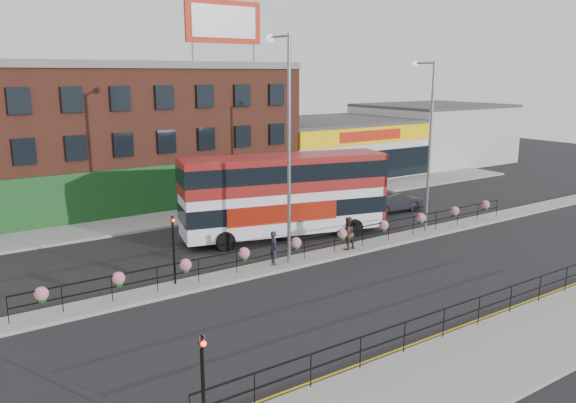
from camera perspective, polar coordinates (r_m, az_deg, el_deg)
ground at (r=30.01m, az=3.22°, el=-5.72°), size 120.00×120.00×0.00m
south_pavement at (r=22.38m, az=22.66°, el=-13.26°), size 60.00×4.00×0.15m
north_pavement at (r=39.82m, az=-7.27°, el=-1.01°), size 60.00×4.00×0.15m
median at (r=29.98m, az=3.22°, el=-5.58°), size 60.00×1.60×0.15m
yellow_line_inner at (r=23.58m, az=17.92°, el=-11.68°), size 60.00×0.10×0.01m
yellow_line_outer at (r=23.48m, az=18.27°, el=-11.82°), size 60.00×0.10×0.01m
brick_building at (r=44.80m, az=-16.72°, el=6.66°), size 25.00×12.21×10.30m
supermarket at (r=54.42m, az=4.03°, el=5.55°), size 15.00×12.25×5.30m
warehouse_east at (r=64.52m, az=14.44°, el=6.77°), size 14.50×12.00×6.30m
billboard at (r=42.63m, az=-6.55°, el=17.67°), size 6.00×0.29×4.40m
median_railing at (r=29.69m, az=3.25°, el=-3.81°), size 30.04×0.56×1.23m
south_railing at (r=21.53m, az=15.58°, el=-11.16°), size 20.04×0.05×1.12m
double_decker_bus at (r=32.93m, az=-0.31°, el=1.43°), size 12.48×5.61×4.92m
car at (r=40.31m, az=10.66°, el=-0.00°), size 2.38×4.72×1.46m
pedestrian_a at (r=28.28m, az=-1.42°, el=-4.71°), size 0.88×0.79×1.73m
pedestrian_b at (r=30.79m, az=6.07°, el=-3.22°), size 0.94×0.76×1.82m
lamp_column_west at (r=27.65m, az=-0.23°, el=7.24°), size 0.41×1.98×11.29m
lamp_column_east at (r=34.54m, az=13.97°, el=6.85°), size 0.36×1.78×10.14m
traffic_light_south at (r=14.58m, az=-8.68°, el=-16.38°), size 0.15×0.28×3.65m
traffic_light_median at (r=25.79m, az=-11.59°, el=-3.35°), size 0.15×0.28×3.65m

